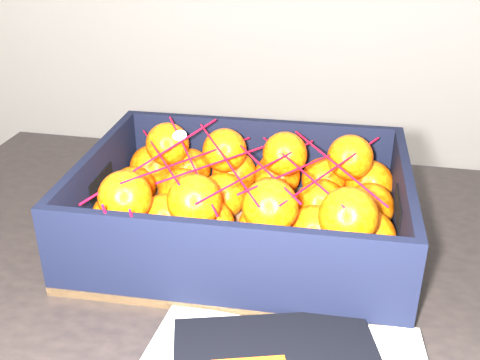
# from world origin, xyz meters

# --- Properties ---
(table) EXTENTS (1.23, 0.84, 0.75)m
(table) POSITION_xyz_m (-0.28, 0.21, 0.65)
(table) COLOR black
(table) RESTS_ON ground
(produce_crate) EXTENTS (0.43, 0.32, 0.12)m
(produce_crate) POSITION_xyz_m (-0.35, 0.31, 0.79)
(produce_crate) COLOR olive
(produce_crate) RESTS_ON table
(clementine_heap) EXTENTS (0.41, 0.30, 0.13)m
(clementine_heap) POSITION_xyz_m (-0.35, 0.31, 0.81)
(clementine_heap) COLOR #DE4C04
(clementine_heap) RESTS_ON produce_crate
(mesh_net) EXTENTS (0.36, 0.29, 0.09)m
(mesh_net) POSITION_xyz_m (-0.36, 0.30, 0.87)
(mesh_net) COLOR red
(mesh_net) RESTS_ON clementine_heap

